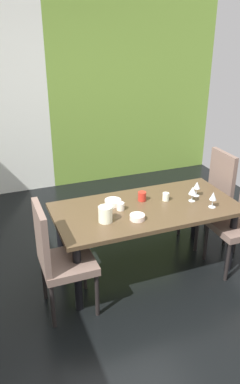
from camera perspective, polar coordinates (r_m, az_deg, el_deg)
ground_plane at (r=3.66m, az=0.19°, el=-15.28°), size 5.22×5.62×0.02m
garden_window_panel at (r=5.92m, az=2.12°, el=15.42°), size 2.65×0.10×2.78m
dining_table at (r=3.64m, az=4.00°, el=-3.42°), size 1.78×0.87×0.71m
chair_right_far at (r=4.32m, az=13.79°, el=-0.26°), size 0.44×0.44×1.05m
chair_left_near at (r=3.19m, az=-9.53°, el=-9.48°), size 0.45×0.44×1.03m
wine_glass_north at (r=3.85m, az=11.64°, el=0.95°), size 0.07×0.07×0.15m
wine_glass_east at (r=3.65m, az=14.00°, el=-0.68°), size 0.07×0.07×0.16m
wine_glass_west at (r=3.73m, az=11.01°, el=0.18°), size 0.08×0.08×0.15m
serving_bowl_near_window at (r=3.36m, az=2.65°, el=-3.85°), size 0.14×0.14×0.05m
serving_bowl_left at (r=3.62m, az=-1.08°, el=-1.57°), size 0.16×0.16×0.05m
cup_south at (r=3.73m, az=6.99°, el=-0.71°), size 0.07×0.07×0.08m
cup_rear at (r=3.70m, az=3.38°, el=-0.66°), size 0.08×0.08×0.09m
cup_center at (r=3.52m, az=0.08°, el=-2.19°), size 0.07×0.07×0.07m
pitcher_right at (r=3.31m, az=-2.22°, el=-3.37°), size 0.14×0.13×0.15m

